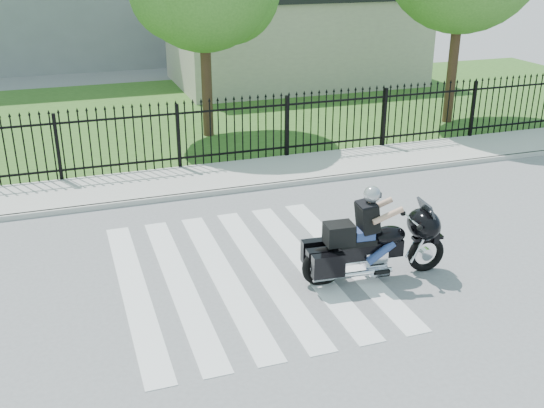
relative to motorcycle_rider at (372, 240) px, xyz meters
name	(u,v)px	position (x,y,z in m)	size (l,w,h in m)	color
ground	(245,274)	(-2.10, 0.86, -0.74)	(120.00, 120.00, 0.00)	slate
crosswalk	(245,273)	(-2.10, 0.86, -0.73)	(5.00, 5.50, 0.01)	silver
sidewalk	(188,181)	(-2.10, 5.86, -0.68)	(40.00, 2.00, 0.12)	#ADAAA3
curb	(197,195)	(-2.10, 4.86, -0.68)	(40.00, 0.12, 0.12)	#ADAAA3
grass_strip	(146,116)	(-2.10, 12.86, -0.73)	(40.00, 12.00, 0.02)	#2E511B
iron_fence	(178,138)	(-2.10, 6.86, 0.16)	(26.00, 0.04, 1.80)	black
building_low	(294,40)	(4.90, 16.86, 1.01)	(10.00, 6.00, 3.50)	beige
motorcycle_rider	(372,240)	(0.00, 0.00, 0.00)	(2.73, 0.95, 1.80)	black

